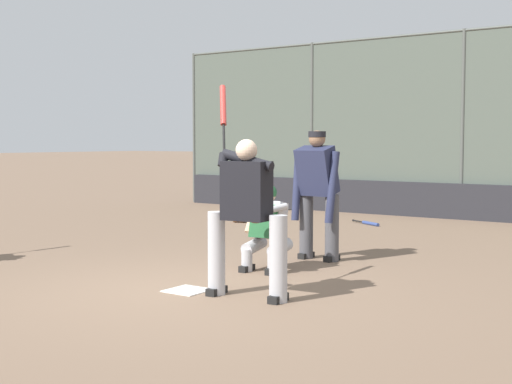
# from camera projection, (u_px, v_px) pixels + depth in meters

# --- Properties ---
(ground_plane) EXTENTS (160.00, 160.00, 0.00)m
(ground_plane) POSITION_uv_depth(u_px,v_px,m) (188.00, 291.00, 7.89)
(ground_plane) COLOR #7A604C
(home_plate_marker) EXTENTS (0.43, 0.43, 0.01)m
(home_plate_marker) POSITION_uv_depth(u_px,v_px,m) (188.00, 290.00, 7.88)
(home_plate_marker) COLOR white
(home_plate_marker) RESTS_ON ground_plane
(backstop_fence) EXTENTS (14.83, 0.08, 4.00)m
(backstop_fence) POSITION_uv_depth(u_px,v_px,m) (463.00, 120.00, 15.02)
(backstop_fence) COLOR #515651
(backstop_fence) RESTS_ON ground_plane
(padding_wall) EXTENTS (14.46, 0.18, 0.75)m
(padding_wall) POSITION_uv_depth(u_px,v_px,m) (459.00, 202.00, 15.06)
(padding_wall) COLOR #28282D
(padding_wall) RESTS_ON ground_plane
(bleachers_beyond) EXTENTS (10.33, 1.95, 1.16)m
(bleachers_beyond) POSITION_uv_depth(u_px,v_px,m) (482.00, 194.00, 17.03)
(bleachers_beyond) COLOR slate
(bleachers_beyond) RESTS_ON ground_plane
(batter_at_plate) EXTENTS (1.12, 0.61, 2.29)m
(batter_at_plate) POSITION_uv_depth(u_px,v_px,m) (246.00, 212.00, 7.47)
(batter_at_plate) COLOR #B7B7BC
(batter_at_plate) RESTS_ON ground_plane
(catcher_behind_plate) EXTENTS (0.60, 0.70, 1.11)m
(catcher_behind_plate) POSITION_uv_depth(u_px,v_px,m) (266.00, 226.00, 9.06)
(catcher_behind_plate) COLOR #B7B7BC
(catcher_behind_plate) RESTS_ON ground_plane
(umpire_home) EXTENTS (0.73, 0.46, 1.80)m
(umpire_home) POSITION_uv_depth(u_px,v_px,m) (317.00, 191.00, 9.86)
(umpire_home) COLOR #4C4C51
(umpire_home) RESTS_ON ground_plane
(spare_bat_near_backstop) EXTENTS (0.81, 0.49, 0.07)m
(spare_bat_near_backstop) POSITION_uv_depth(u_px,v_px,m) (369.00, 223.00, 14.10)
(spare_bat_near_backstop) COLOR black
(spare_bat_near_backstop) RESTS_ON ground_plane
(spare_bat_by_padding) EXTENTS (0.75, 0.47, 0.07)m
(spare_bat_by_padding) POSITION_uv_depth(u_px,v_px,m) (272.00, 209.00, 16.92)
(spare_bat_by_padding) COLOR black
(spare_bat_by_padding) RESTS_ON ground_plane
(spare_bat_third_base_side) EXTENTS (0.92, 0.13, 0.07)m
(spare_bat_third_base_side) POSITION_uv_depth(u_px,v_px,m) (227.00, 215.00, 15.73)
(spare_bat_third_base_side) COLOR black
(spare_bat_third_base_side) RESTS_ON ground_plane
(fielding_glove_on_dirt) EXTENTS (0.33, 0.25, 0.12)m
(fielding_glove_on_dirt) POSITION_uv_depth(u_px,v_px,m) (241.00, 220.00, 14.50)
(fielding_glove_on_dirt) COLOR brown
(fielding_glove_on_dirt) RESTS_ON ground_plane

